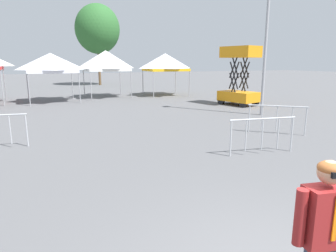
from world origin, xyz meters
TOP-DOWN VIEW (x-y plane):
  - canopy_tent_behind_right at (-1.68, 19.36)m, footprint 3.28×3.28m
  - canopy_tent_behind_left at (2.25, 20.54)m, footprint 3.14×3.14m
  - canopy_tent_left_of_center at (6.79, 19.87)m, footprint 3.23×3.23m
  - scissor_lift at (8.82, 13.03)m, footprint 1.92×2.57m
  - person_foreground at (-0.22, -0.42)m, footprint 0.64×0.32m
  - light_pole_near_lift at (7.70, 9.60)m, footprint 0.36×0.36m
  - tree_behind_tents_left at (4.08, 32.75)m, footprint 4.91×4.91m
  - crowd_barrier_mid_lot at (3.27, 4.43)m, footprint 2.08×0.40m
  - crowd_barrier_by_lift at (5.48, 6.19)m, footprint 1.60×1.43m

SIDE VIEW (x-z plane):
  - crowd_barrier_mid_lot at x=3.27m, z-range 0.22..1.29m
  - crowd_barrier_by_lift at x=5.48m, z-range 0.22..1.29m
  - person_foreground at x=-0.22m, z-range 0.14..1.92m
  - scissor_lift at x=8.82m, z-range -0.67..2.89m
  - canopy_tent_behind_right at x=-1.68m, z-range 0.97..4.18m
  - canopy_tent_left_of_center at x=6.79m, z-range 0.96..4.25m
  - canopy_tent_behind_left at x=2.25m, z-range 0.98..4.46m
  - light_pole_near_lift at x=7.70m, z-range 0.57..9.42m
  - tree_behind_tents_left at x=4.08m, z-range 1.74..10.65m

